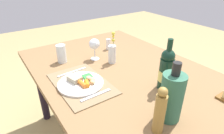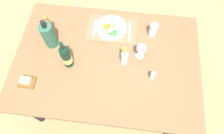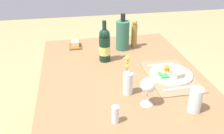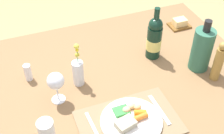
# 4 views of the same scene
# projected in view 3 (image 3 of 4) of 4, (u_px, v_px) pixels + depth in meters

# --- Properties ---
(dining_table) EXTENTS (1.56, 1.08, 0.73)m
(dining_table) POSITION_uv_depth(u_px,v_px,m) (124.00, 91.00, 1.59)
(dining_table) COLOR olive
(dining_table) RESTS_ON ground_plane
(placemat) EXTENTS (0.45, 0.29, 0.01)m
(placemat) POSITION_uv_depth(u_px,v_px,m) (170.00, 76.00, 1.59)
(placemat) COLOR olive
(placemat) RESTS_ON dining_table
(dinner_plate) EXTENTS (0.28, 0.28, 0.04)m
(dinner_plate) POSITION_uv_depth(u_px,v_px,m) (171.00, 74.00, 1.59)
(dinner_plate) COLOR white
(dinner_plate) RESTS_ON placemat
(fork) EXTENTS (0.03, 0.21, 0.00)m
(fork) POSITION_uv_depth(u_px,v_px,m) (179.00, 89.00, 1.45)
(fork) COLOR silver
(fork) RESTS_ON placemat
(knife) EXTENTS (0.02, 0.19, 0.00)m
(knife) POSITION_uv_depth(u_px,v_px,m) (160.00, 65.00, 1.73)
(knife) COLOR silver
(knife) RESTS_ON placemat
(cooler_bottle) EXTENTS (0.11, 0.11, 0.30)m
(cooler_bottle) POSITION_uv_depth(u_px,v_px,m) (123.00, 35.00, 1.94)
(cooler_bottle) COLOR #31674E
(cooler_bottle) RESTS_ON dining_table
(butter_dish) EXTENTS (0.13, 0.10, 0.05)m
(butter_dish) POSITION_uv_depth(u_px,v_px,m) (75.00, 45.00, 2.02)
(butter_dish) COLOR brown
(butter_dish) RESTS_ON dining_table
(wine_glass) EXTENTS (0.08, 0.08, 0.17)m
(wine_glass) POSITION_uv_depth(u_px,v_px,m) (148.00, 86.00, 1.27)
(wine_glass) COLOR white
(wine_glass) RESTS_ON dining_table
(salt_shaker) EXTENTS (0.04, 0.04, 0.09)m
(salt_shaker) POSITION_uv_depth(u_px,v_px,m) (115.00, 114.00, 1.18)
(salt_shaker) COLOR white
(salt_shaker) RESTS_ON dining_table
(pepper_mill) EXTENTS (0.05, 0.05, 0.23)m
(pepper_mill) POSITION_uv_depth(u_px,v_px,m) (134.00, 34.00, 1.98)
(pepper_mill) COLOR olive
(pepper_mill) RESTS_ON dining_table
(water_tumbler) EXTENTS (0.07, 0.07, 0.14)m
(water_tumbler) POSITION_uv_depth(u_px,v_px,m) (195.00, 101.00, 1.25)
(water_tumbler) COLOR silver
(water_tumbler) RESTS_ON dining_table
(flower_vase) EXTENTS (0.06, 0.06, 0.24)m
(flower_vase) POSITION_uv_depth(u_px,v_px,m) (128.00, 82.00, 1.39)
(flower_vase) COLOR silver
(flower_vase) RESTS_ON dining_table
(wine_bottle) EXTENTS (0.08, 0.08, 0.31)m
(wine_bottle) POSITION_uv_depth(u_px,v_px,m) (105.00, 45.00, 1.75)
(wine_bottle) COLOR #112F21
(wine_bottle) RESTS_ON dining_table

